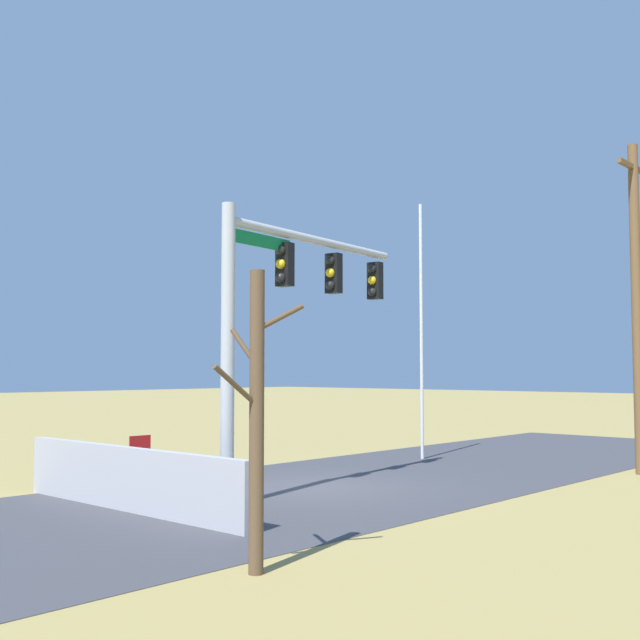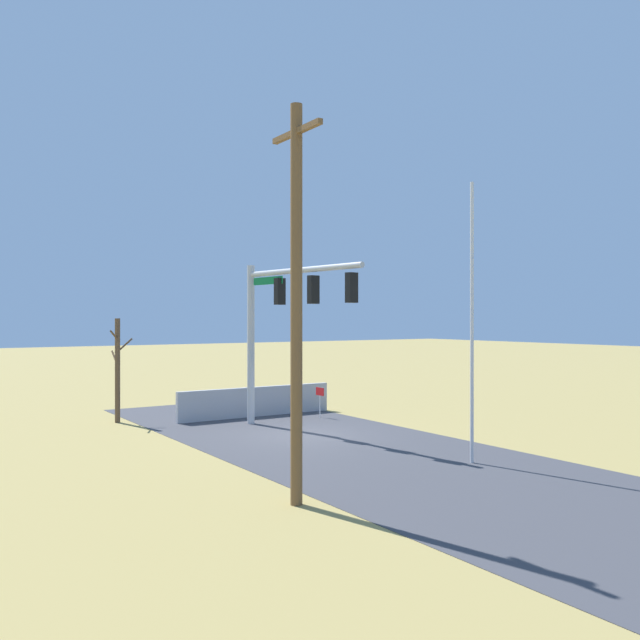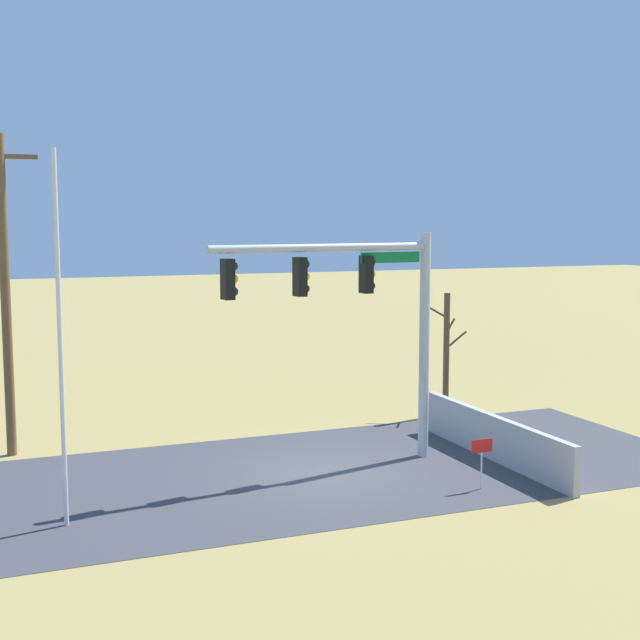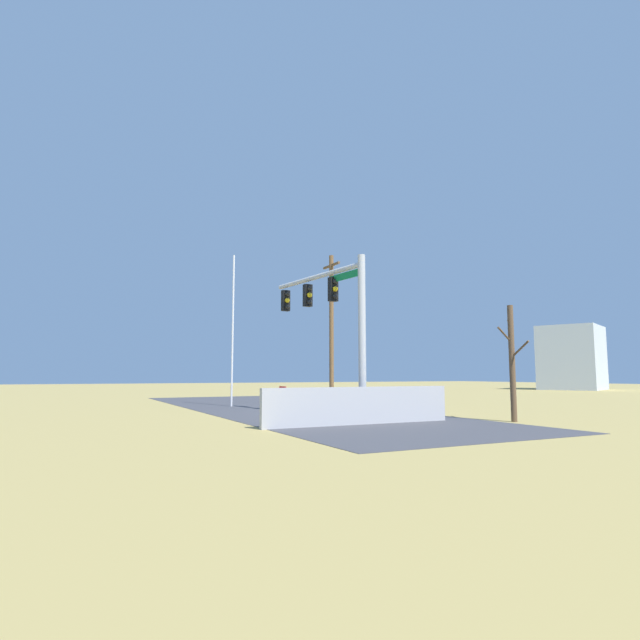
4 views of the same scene
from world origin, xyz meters
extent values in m
plane|color=#9E894C|center=(0.00, 0.00, 0.00)|extent=(160.00, 160.00, 0.00)
cube|color=#3D3D42|center=(-4.00, 0.00, 0.01)|extent=(28.00, 8.00, 0.01)
cube|color=#B7B5AD|center=(4.08, 0.32, 0.00)|extent=(6.00, 6.00, 0.01)
cube|color=#A8A8AD|center=(4.66, -0.74, 0.61)|extent=(0.20, 6.86, 1.21)
cylinder|color=#B2B5BA|center=(3.08, 0.32, 3.03)|extent=(0.28, 0.28, 6.06)
cylinder|color=#B2B5BA|center=(0.03, -0.04, 5.71)|extent=(6.13, 0.93, 0.20)
cube|color=#0F7238|center=(1.99, 0.19, 5.43)|extent=(1.79, 0.25, 0.28)
cube|color=black|center=(1.25, 0.10, 5.01)|extent=(0.28, 0.39, 0.96)
sphere|color=black|center=(1.40, 0.12, 5.31)|extent=(0.22, 0.22, 0.22)
sphere|color=yellow|center=(1.40, 0.12, 5.01)|extent=(0.22, 0.22, 0.22)
sphere|color=black|center=(1.40, 0.12, 4.71)|extent=(0.22, 0.22, 0.22)
cube|color=black|center=(-0.64, -0.13, 5.01)|extent=(0.28, 0.39, 0.96)
sphere|color=black|center=(-0.49, -0.11, 5.31)|extent=(0.22, 0.22, 0.22)
sphere|color=yellow|center=(-0.49, -0.11, 5.01)|extent=(0.22, 0.22, 0.22)
sphere|color=black|center=(-0.49, -0.11, 4.71)|extent=(0.22, 0.22, 0.22)
cube|color=black|center=(-2.53, -0.35, 5.01)|extent=(0.28, 0.39, 0.96)
sphere|color=black|center=(-2.38, -0.34, 5.31)|extent=(0.22, 0.22, 0.22)
sphere|color=yellow|center=(-2.38, -0.34, 5.01)|extent=(0.22, 0.22, 0.22)
sphere|color=black|center=(-2.38, -0.34, 4.71)|extent=(0.22, 0.22, 0.22)
cylinder|color=silver|center=(-6.45, -1.64, 3.91)|extent=(0.10, 0.10, 7.83)
cylinder|color=brown|center=(-7.30, 4.58, 4.33)|extent=(0.26, 0.26, 8.66)
cube|color=brown|center=(-7.30, 4.58, 8.06)|extent=(1.90, 0.12, 0.12)
cylinder|color=brown|center=(6.20, 4.50, 2.02)|extent=(0.20, 0.20, 4.04)
cylinder|color=brown|center=(6.57, 4.50, 2.48)|extent=(0.78, 0.07, 0.57)
cylinder|color=brown|center=(5.96, 4.70, 3.39)|extent=(0.54, 0.47, 0.39)
cylinder|color=brown|center=(6.18, 4.22, 3.00)|extent=(0.12, 0.61, 0.55)
cylinder|color=silver|center=(2.98, -2.76, 0.45)|extent=(0.04, 0.04, 0.90)
cube|color=red|center=(2.98, -2.76, 1.06)|extent=(0.56, 0.02, 0.32)
camera|label=1|loc=(13.43, 12.21, 2.68)|focal=44.10mm
camera|label=2|loc=(-19.55, 12.01, 4.02)|focal=37.26mm
camera|label=3|loc=(-7.94, -19.75, 6.36)|focal=48.10mm
camera|label=4|loc=(19.20, -9.54, 1.62)|focal=28.93mm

